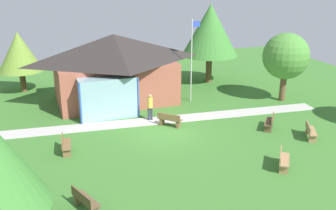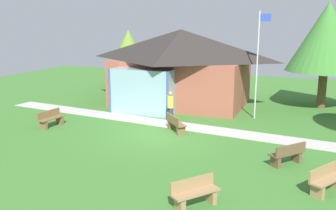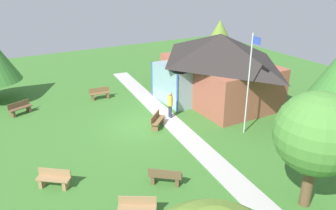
% 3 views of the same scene
% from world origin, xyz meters
% --- Properties ---
extents(ground_plane, '(44.00, 44.00, 0.00)m').
position_xyz_m(ground_plane, '(0.00, 0.00, 0.00)').
color(ground_plane, '#3D752D').
extents(pavilion, '(9.08, 7.06, 4.83)m').
position_xyz_m(pavilion, '(-1.41, 6.69, 2.53)').
color(pavilion, '#A35642').
rests_on(pavilion, ground_plane).
extents(footpath, '(22.22, 3.52, 0.03)m').
position_xyz_m(footpath, '(0.00, 1.93, 0.01)').
color(footpath, '#BCB7B2').
rests_on(footpath, ground_plane).
extents(flagpole, '(0.64, 0.08, 5.86)m').
position_xyz_m(flagpole, '(3.79, 4.91, 3.22)').
color(flagpole, silver).
rests_on(flagpole, ground_plane).
extents(bench_mid_left, '(0.61, 1.54, 0.84)m').
position_xyz_m(bench_mid_left, '(-5.73, -0.69, 0.40)').
color(bench_mid_left, brown).
rests_on(bench_mid_left, ground_plane).
extents(bench_front_right, '(1.27, 1.45, 0.84)m').
position_xyz_m(bench_front_right, '(3.73, -6.04, 0.40)').
color(bench_front_right, '#9E7A51').
rests_on(bench_front_right, ground_plane).
extents(bench_lawn_far_right, '(1.15, 1.51, 0.84)m').
position_xyz_m(bench_lawn_far_right, '(7.32, -3.64, 0.40)').
color(bench_lawn_far_right, '#9E7A51').
rests_on(bench_lawn_far_right, ground_plane).
extents(bench_mid_right, '(1.29, 1.44, 0.84)m').
position_xyz_m(bench_mid_right, '(6.00, -1.66, 0.40)').
color(bench_mid_right, brown).
rests_on(bench_mid_right, ground_plane).
extents(bench_rear_near_path, '(1.35, 1.39, 0.84)m').
position_xyz_m(bench_rear_near_path, '(0.56, 0.79, 0.40)').
color(bench_rear_near_path, brown).
rests_on(bench_rear_near_path, ground_plane).
extents(visitor_on_path, '(0.34, 0.34, 1.74)m').
position_xyz_m(visitor_on_path, '(-0.23, 2.16, 1.02)').
color(visitor_on_path, '#2D3347').
rests_on(visitor_on_path, ground_plane).
extents(tree_behind_pavilion_left, '(3.35, 3.35, 4.66)m').
position_xyz_m(tree_behind_pavilion_left, '(-7.59, 11.58, 3.13)').
color(tree_behind_pavilion_left, brown).
rests_on(tree_behind_pavilion_left, ground_plane).
extents(tree_behind_pavilion_right, '(4.65, 4.65, 6.51)m').
position_xyz_m(tree_behind_pavilion_right, '(7.21, 9.03, 4.40)').
color(tree_behind_pavilion_right, brown).
rests_on(tree_behind_pavilion_right, ground_plane).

